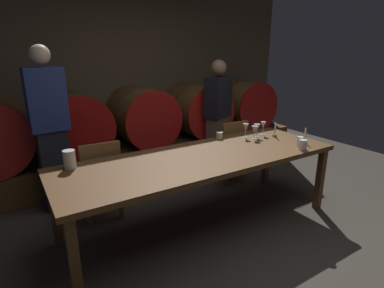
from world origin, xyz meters
name	(u,v)px	position (x,y,z in m)	size (l,w,h in m)	color
ground_plane	(234,237)	(0.00, 0.00, 0.00)	(7.67, 7.67, 0.00)	#3F3A33
back_wall	(126,69)	(0.00, 2.69, 1.48)	(5.90, 0.24, 2.96)	brown
barrel_shelf	(145,156)	(0.00, 2.14, 0.21)	(5.31, 0.90, 0.41)	brown
wine_barrel_left	(73,124)	(-0.98, 2.14, 0.83)	(0.84, 0.93, 0.84)	#513319
wine_barrel_center	(142,116)	(-0.01, 2.14, 0.83)	(0.84, 0.93, 0.84)	brown
wine_barrel_right	(196,110)	(0.93, 2.14, 0.83)	(0.84, 0.93, 0.84)	brown
wine_barrel_far_right	(241,104)	(1.90, 2.14, 0.83)	(0.84, 0.93, 0.84)	brown
dining_table	(202,162)	(-0.14, 0.36, 0.70)	(2.82, 0.95, 0.76)	brown
chair_left	(100,176)	(-0.97, 1.04, 0.49)	(0.42, 0.42, 0.88)	brown
chair_right	(229,149)	(0.75, 1.04, 0.49)	(0.41, 0.41, 0.88)	brown
guest_left	(50,130)	(-1.33, 1.54, 0.93)	(0.39, 0.26, 1.81)	black
guest_right	(218,115)	(0.93, 1.54, 0.84)	(0.44, 0.35, 1.63)	brown
candle_left	(275,132)	(0.98, 0.47, 0.81)	(0.05, 0.05, 0.19)	olive
candle_right	(305,139)	(1.07, 0.11, 0.82)	(0.05, 0.05, 0.19)	olive
pitcher	(70,159)	(-1.30, 0.71, 0.85)	(0.10, 0.10, 0.16)	white
wine_glass_far_left	(246,127)	(0.66, 0.63, 0.89)	(0.07, 0.07, 0.17)	silver
wine_glass_center_left	(255,130)	(0.70, 0.53, 0.87)	(0.08, 0.08, 0.16)	silver
wine_glass_center_right	(257,127)	(0.79, 0.58, 0.88)	(0.08, 0.08, 0.16)	silver
wine_glass_far_right	(263,125)	(0.92, 0.61, 0.89)	(0.06, 0.06, 0.16)	silver
cup_left	(219,135)	(0.37, 0.76, 0.80)	(0.08, 0.08, 0.08)	beige
cup_center	(303,145)	(0.86, -0.03, 0.82)	(0.08, 0.08, 0.10)	white
cup_right	(300,141)	(0.94, 0.07, 0.82)	(0.07, 0.07, 0.10)	white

